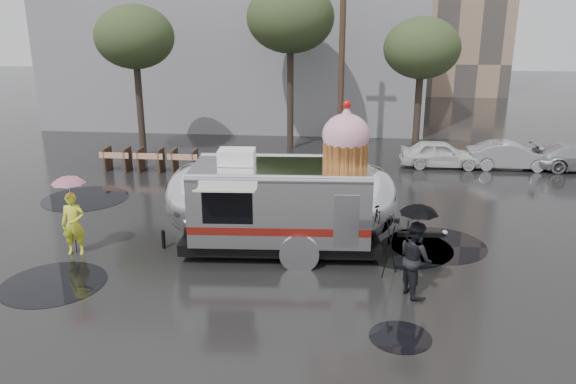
# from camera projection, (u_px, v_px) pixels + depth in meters

# --- Properties ---
(ground) EXTENTS (120.00, 120.00, 0.00)m
(ground) POSITION_uv_depth(u_px,v_px,m) (232.00, 279.00, 14.36)
(ground) COLOR black
(ground) RESTS_ON ground
(puddles) EXTENTS (15.24, 10.51, 0.01)m
(puddles) POSITION_uv_depth(u_px,v_px,m) (248.00, 239.00, 16.90)
(puddles) COLOR black
(puddles) RESTS_ON ground
(grey_building) EXTENTS (22.00, 12.00, 13.00)m
(grey_building) POSITION_uv_depth(u_px,v_px,m) (242.00, 15.00, 35.58)
(grey_building) COLOR slate
(grey_building) RESTS_ON ground
(utility_pole) EXTENTS (1.60, 0.28, 9.00)m
(utility_pole) POSITION_uv_depth(u_px,v_px,m) (342.00, 57.00, 26.01)
(utility_pole) COLOR #473323
(utility_pole) RESTS_ON ground
(tree_left) EXTENTS (3.64, 3.64, 6.95)m
(tree_left) POSITION_uv_depth(u_px,v_px,m) (134.00, 38.00, 25.74)
(tree_left) COLOR #382D26
(tree_left) RESTS_ON ground
(tree_mid) EXTENTS (4.20, 4.20, 8.03)m
(tree_mid) POSITION_uv_depth(u_px,v_px,m) (290.00, 18.00, 26.69)
(tree_mid) COLOR #382D26
(tree_mid) RESTS_ON ground
(tree_right) EXTENTS (3.36, 3.36, 6.42)m
(tree_right) POSITION_uv_depth(u_px,v_px,m) (422.00, 49.00, 24.59)
(tree_right) COLOR #382D26
(tree_right) RESTS_ON ground
(barricade_row) EXTENTS (4.30, 0.80, 1.00)m
(barricade_row) POSITION_uv_depth(u_px,v_px,m) (151.00, 159.00, 24.21)
(barricade_row) COLOR #473323
(barricade_row) RESTS_ON ground
(parked_cars) EXTENTS (13.20, 1.90, 1.50)m
(parked_cars) POSITION_uv_depth(u_px,v_px,m) (553.00, 154.00, 24.37)
(parked_cars) COLOR silver
(parked_cars) RESTS_ON ground
(airstream_trailer) EXTENTS (8.16, 3.40, 4.40)m
(airstream_trailer) POSITION_uv_depth(u_px,v_px,m) (285.00, 199.00, 15.68)
(airstream_trailer) COLOR silver
(airstream_trailer) RESTS_ON ground
(person_left) EXTENTS (0.71, 0.53, 1.78)m
(person_left) POSITION_uv_depth(u_px,v_px,m) (74.00, 224.00, 15.66)
(person_left) COLOR yellow
(person_left) RESTS_ON ground
(umbrella_pink) EXTENTS (1.12, 1.12, 2.31)m
(umbrella_pink) POSITION_uv_depth(u_px,v_px,m) (69.00, 188.00, 15.35)
(umbrella_pink) COLOR #FFA3C3
(umbrella_pink) RESTS_ON ground
(person_right) EXTENTS (0.79, 1.01, 1.85)m
(person_right) POSITION_uv_depth(u_px,v_px,m) (416.00, 259.00, 13.34)
(person_right) COLOR black
(person_right) RESTS_ON ground
(umbrella_black) EXTENTS (1.11, 1.11, 2.31)m
(umbrella_black) POSITION_uv_depth(u_px,v_px,m) (418.00, 219.00, 13.04)
(umbrella_black) COLOR black
(umbrella_black) RESTS_ON ground
(tripod) EXTENTS (0.64, 0.65, 1.61)m
(tripod) POSITION_uv_depth(u_px,v_px,m) (396.00, 242.00, 14.19)
(tripod) COLOR black
(tripod) RESTS_ON ground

